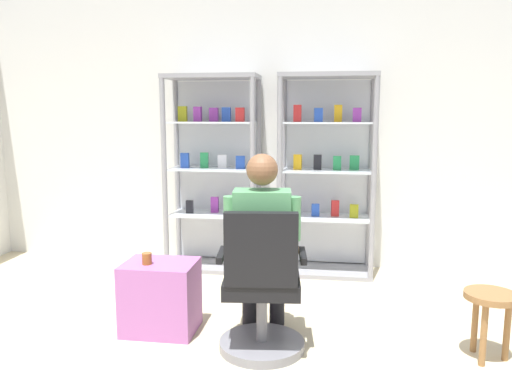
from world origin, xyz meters
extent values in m
cube|color=silver|center=(0.00, 3.00, 1.35)|extent=(6.00, 0.10, 2.70)
cylinder|color=gray|center=(-0.98, 2.50, 0.95)|extent=(0.05, 0.05, 1.90)
cylinder|color=gray|center=(-0.13, 2.50, 0.95)|extent=(0.05, 0.05, 1.90)
cylinder|color=gray|center=(-0.98, 2.90, 0.95)|extent=(0.05, 0.05, 1.90)
cylinder|color=gray|center=(-0.13, 2.90, 0.95)|extent=(0.05, 0.05, 1.90)
cube|color=gray|center=(-0.55, 2.70, 1.88)|extent=(0.90, 0.45, 0.04)
cube|color=gray|center=(-0.55, 2.70, 0.02)|extent=(0.90, 0.45, 0.04)
cube|color=silver|center=(-0.55, 2.92, 0.95)|extent=(0.84, 0.02, 1.80)
cube|color=silver|center=(-0.55, 2.70, 0.55)|extent=(0.82, 0.39, 0.02)
cube|color=black|center=(-0.78, 2.68, 0.62)|extent=(0.07, 0.05, 0.13)
cube|color=purple|center=(-0.55, 2.75, 0.64)|extent=(0.08, 0.04, 0.16)
cube|color=#268C4C|center=(-0.32, 2.73, 0.62)|extent=(0.08, 0.05, 0.12)
cube|color=silver|center=(-0.55, 2.70, 1.00)|extent=(0.82, 0.39, 0.02)
cube|color=#264CB2|center=(-0.82, 2.68, 1.08)|extent=(0.08, 0.04, 0.15)
cube|color=#268C4C|center=(-0.64, 2.72, 1.08)|extent=(0.08, 0.05, 0.15)
cube|color=silver|center=(-0.46, 2.73, 1.07)|extent=(0.09, 0.05, 0.13)
cube|color=#264CB2|center=(-0.27, 2.68, 1.07)|extent=(0.09, 0.04, 0.12)
cube|color=silver|center=(-0.55, 2.70, 1.45)|extent=(0.82, 0.39, 0.02)
cube|color=#999919|center=(-0.84, 2.71, 1.53)|extent=(0.09, 0.05, 0.15)
cube|color=purple|center=(-0.69, 2.70, 1.53)|extent=(0.08, 0.05, 0.14)
cube|color=purple|center=(-0.54, 2.74, 1.52)|extent=(0.09, 0.05, 0.13)
cube|color=#264CB2|center=(-0.41, 2.72, 1.53)|extent=(0.09, 0.04, 0.14)
cube|color=red|center=(-0.27, 2.65, 1.52)|extent=(0.08, 0.05, 0.13)
cylinder|color=gray|center=(0.13, 2.50, 0.95)|extent=(0.05, 0.05, 1.90)
cylinder|color=gray|center=(0.98, 2.50, 0.95)|extent=(0.05, 0.05, 1.90)
cylinder|color=gray|center=(0.13, 2.90, 0.95)|extent=(0.05, 0.05, 1.90)
cylinder|color=gray|center=(0.98, 2.90, 0.95)|extent=(0.05, 0.05, 1.90)
cube|color=gray|center=(0.55, 2.70, 1.88)|extent=(0.90, 0.45, 0.04)
cube|color=gray|center=(0.55, 2.70, 0.02)|extent=(0.90, 0.45, 0.04)
cube|color=silver|center=(0.55, 2.92, 0.95)|extent=(0.84, 0.02, 1.80)
cube|color=silver|center=(0.55, 2.70, 0.55)|extent=(0.82, 0.39, 0.02)
cube|color=purple|center=(0.27, 2.74, 0.63)|extent=(0.08, 0.04, 0.14)
cube|color=#264CB2|center=(0.45, 2.71, 0.62)|extent=(0.08, 0.04, 0.12)
cube|color=red|center=(0.64, 2.74, 0.63)|extent=(0.08, 0.05, 0.15)
cube|color=#999919|center=(0.82, 2.69, 0.62)|extent=(0.08, 0.05, 0.13)
cube|color=silver|center=(0.55, 2.70, 1.00)|extent=(0.82, 0.39, 0.02)
cube|color=gold|center=(0.28, 2.70, 1.08)|extent=(0.08, 0.05, 0.14)
cube|color=black|center=(0.47, 2.72, 1.08)|extent=(0.07, 0.03, 0.14)
cube|color=#268C4C|center=(0.65, 2.71, 1.07)|extent=(0.08, 0.05, 0.13)
cube|color=#268C4C|center=(0.81, 2.75, 1.08)|extent=(0.09, 0.04, 0.14)
cube|color=silver|center=(0.55, 2.70, 1.45)|extent=(0.82, 0.39, 0.02)
cube|color=red|center=(0.27, 2.66, 1.54)|extent=(0.07, 0.04, 0.16)
cube|color=#264CB2|center=(0.47, 2.66, 1.52)|extent=(0.08, 0.06, 0.13)
cube|color=gold|center=(0.65, 2.73, 1.54)|extent=(0.07, 0.05, 0.16)
cube|color=purple|center=(0.82, 2.67, 1.52)|extent=(0.08, 0.05, 0.13)
cylinder|color=slate|center=(0.17, 1.02, 0.03)|extent=(0.56, 0.56, 0.06)
cylinder|color=slate|center=(0.17, 1.02, 0.24)|extent=(0.07, 0.07, 0.41)
cube|color=black|center=(0.17, 1.02, 0.46)|extent=(0.53, 0.53, 0.10)
cube|color=black|center=(0.19, 0.81, 0.73)|extent=(0.45, 0.13, 0.45)
cube|color=black|center=(0.43, 1.05, 0.64)|extent=(0.07, 0.30, 0.04)
cube|color=black|center=(-0.09, 0.99, 0.64)|extent=(0.07, 0.30, 0.04)
cylinder|color=black|center=(0.24, 1.23, 0.56)|extent=(0.18, 0.41, 0.14)
cylinder|color=black|center=(0.22, 1.43, 0.28)|extent=(0.11, 0.11, 0.56)
cylinder|color=black|center=(0.05, 1.21, 0.56)|extent=(0.18, 0.41, 0.14)
cylinder|color=black|center=(0.02, 1.41, 0.28)|extent=(0.11, 0.11, 0.56)
cube|color=#4C8C59|center=(0.17, 1.02, 0.81)|extent=(0.38, 0.26, 0.50)
sphere|color=brown|center=(0.17, 1.02, 1.19)|extent=(0.20, 0.20, 0.20)
cylinder|color=#4C8C59|center=(0.37, 1.04, 0.88)|extent=(0.09, 0.09, 0.28)
cylinder|color=brown|center=(0.35, 1.22, 0.66)|extent=(0.11, 0.31, 0.08)
cylinder|color=#4C8C59|center=(-0.03, 1.00, 0.88)|extent=(0.09, 0.09, 0.28)
cylinder|color=brown|center=(-0.05, 1.18, 0.66)|extent=(0.11, 0.31, 0.08)
cube|color=#9E599E|center=(-0.58, 1.20, 0.25)|extent=(0.50, 0.38, 0.50)
cylinder|color=brown|center=(-0.65, 1.15, 0.54)|extent=(0.07, 0.07, 0.08)
cylinder|color=olive|center=(1.59, 1.10, 0.42)|extent=(0.32, 0.32, 0.04)
cylinder|color=olive|center=(1.70, 1.10, 0.20)|extent=(0.04, 0.04, 0.40)
cylinder|color=olive|center=(1.54, 1.20, 0.20)|extent=(0.04, 0.04, 0.40)
cylinder|color=olive|center=(1.54, 1.01, 0.20)|extent=(0.04, 0.04, 0.40)
camera|label=1|loc=(0.59, -2.05, 1.54)|focal=35.15mm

